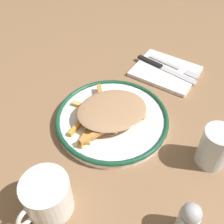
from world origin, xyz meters
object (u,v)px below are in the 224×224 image
(coffee_mug, at_px, (47,197))
(salt_shaker, at_px, (189,219))
(fries_heap, at_px, (111,113))
(plate, at_px, (112,119))
(knife, at_px, (161,67))
(fork, at_px, (173,66))
(napkin, at_px, (166,71))
(water_glass, at_px, (215,147))

(coffee_mug, relative_size, salt_shaker, 1.37)
(fries_heap, distance_m, salt_shaker, 0.30)
(plate, height_order, salt_shaker, salt_shaker)
(coffee_mug, distance_m, salt_shaker, 0.27)
(fries_heap, relative_size, knife, 1.14)
(fork, height_order, salt_shaker, salt_shaker)
(fries_heap, height_order, knife, fries_heap)
(napkin, xyz_separation_m, knife, (-0.00, -0.02, 0.01))
(plate, height_order, fork, plate)
(napkin, bearing_deg, fries_heap, -2.77)
(napkin, distance_m, coffee_mug, 0.53)
(napkin, relative_size, salt_shaker, 2.14)
(knife, relative_size, water_glass, 2.07)
(salt_shaker, bearing_deg, knife, -145.52)
(fries_heap, xyz_separation_m, coffee_mug, (0.25, 0.04, 0.00))
(napkin, distance_m, fork, 0.03)
(fries_heap, xyz_separation_m, knife, (-0.28, -0.01, -0.03))
(napkin, xyz_separation_m, coffee_mug, (0.53, 0.02, 0.04))
(fork, xyz_separation_m, water_glass, (0.26, 0.23, 0.04))
(fork, relative_size, salt_shaker, 1.99)
(plate, height_order, water_glass, water_glass)
(napkin, distance_m, knife, 0.02)
(fork, distance_m, knife, 0.04)
(water_glass, height_order, salt_shaker, water_glass)
(fork, bearing_deg, fries_heap, -4.83)
(knife, height_order, coffee_mug, coffee_mug)
(napkin, bearing_deg, salt_shaker, 32.71)
(fork, relative_size, knife, 0.84)
(napkin, relative_size, fork, 1.08)
(coffee_mug, xyz_separation_m, salt_shaker, (-0.12, 0.24, -0.00))
(napkin, xyz_separation_m, water_glass, (0.23, 0.24, 0.05))
(water_glass, distance_m, salt_shaker, 0.18)
(water_glass, xyz_separation_m, coffee_mug, (0.30, -0.22, -0.01))
(plate, bearing_deg, fork, 175.09)
(knife, bearing_deg, plate, 1.20)
(knife, bearing_deg, fries_heap, 1.16)
(napkin, bearing_deg, knife, -93.24)
(napkin, bearing_deg, coffee_mug, 2.47)
(fork, bearing_deg, coffee_mug, 1.09)
(knife, distance_m, water_glass, 0.35)
(napkin, height_order, knife, knife)
(plate, bearing_deg, fries_heap, -0.71)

